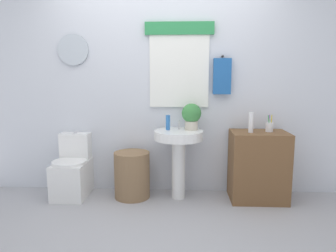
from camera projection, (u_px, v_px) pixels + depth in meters
name	position (u px, v px, depth m)	size (l,w,h in m)	color
ground_plane	(155.00, 234.00, 2.72)	(8.00, 8.00, 0.00)	#A3A3A8
back_wall	(163.00, 81.00, 3.65)	(4.40, 0.18, 2.60)	silver
toilet	(73.00, 172.00, 3.59)	(0.38, 0.51, 0.72)	white
laundry_hamper	(132.00, 175.00, 3.53)	(0.40, 0.40, 0.52)	#846647
pedestal_sink	(179.00, 147.00, 3.46)	(0.54, 0.54, 0.77)	white
faucet	(179.00, 124.00, 3.54)	(0.03, 0.03, 0.10)	silver
wooden_cabinet	(258.00, 166.00, 3.45)	(0.61, 0.44, 0.76)	brown
soap_bottle	(168.00, 122.00, 3.47)	(0.05, 0.05, 0.16)	#2D6BB7
potted_plant	(191.00, 115.00, 3.45)	(0.22, 0.22, 0.29)	beige
lotion_bottle	(251.00, 122.00, 3.34)	(0.05, 0.05, 0.22)	white
toothbrush_cup	(269.00, 127.00, 3.39)	(0.08, 0.08, 0.19)	silver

